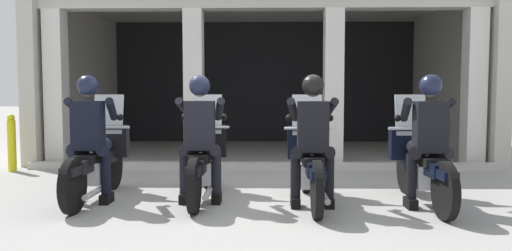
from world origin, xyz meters
TOP-DOWN VIEW (x-y plane):
  - ground_plane at (0.00, 3.00)m, footprint 80.00×80.00m
  - station_building at (0.08, 5.44)m, footprint 8.97×5.16m
  - kerb_strip at (0.08, 2.33)m, footprint 8.47×0.24m
  - motorcycle_far_left at (-2.05, -0.06)m, footprint 0.62×2.04m
  - police_officer_far_left at (-2.05, -0.34)m, footprint 0.63×0.61m
  - motorcycle_center_left at (-0.68, -0.01)m, footprint 0.62×2.04m
  - police_officer_center_left at (-0.68, -0.30)m, footprint 0.63×0.61m
  - motorcycle_center_right at (0.68, -0.21)m, footprint 0.62×2.04m
  - police_officer_center_right at (0.68, -0.49)m, footprint 0.63×0.61m
  - motorcycle_far_right at (2.05, -0.24)m, footprint 0.62×2.04m
  - police_officer_far_right at (2.05, -0.52)m, footprint 0.63×0.61m
  - bollard_kerbside at (-4.31, 2.02)m, footprint 0.14×0.14m

SIDE VIEW (x-z plane):
  - ground_plane at x=0.00m, z-range 0.00..0.00m
  - kerb_strip at x=0.08m, z-range 0.00..0.12m
  - bollard_kerbside at x=-4.31m, z-range 0.00..1.00m
  - motorcycle_far_left at x=-2.05m, z-range -0.17..1.17m
  - motorcycle_center_left at x=-0.68m, z-range -0.17..1.17m
  - motorcycle_center_right at x=0.68m, z-range -0.17..1.17m
  - motorcycle_far_right at x=2.05m, z-range -0.17..1.17m
  - police_officer_far_left at x=-2.05m, z-range 0.15..1.73m
  - police_officer_center_left at x=-0.68m, z-range 0.15..1.73m
  - police_officer_center_right at x=0.68m, z-range 0.15..1.73m
  - police_officer_far_right at x=2.05m, z-range 0.15..1.73m
  - station_building at x=0.08m, z-range 0.45..3.97m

